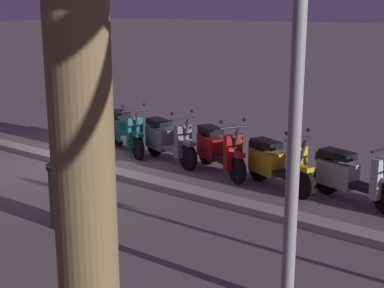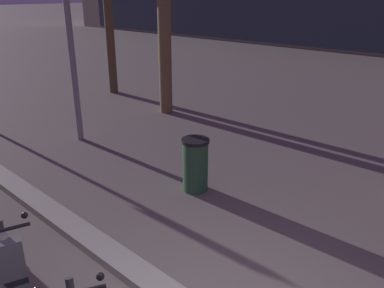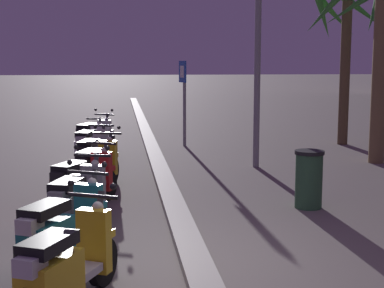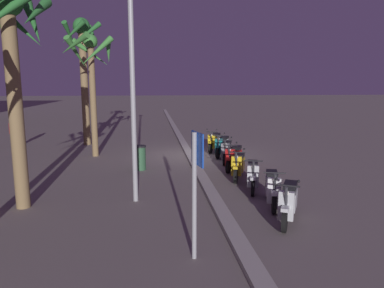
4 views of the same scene
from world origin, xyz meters
TOP-DOWN VIEW (x-y plane):
  - litter_bin at (-2.60, 2.35)m, footprint 0.48×0.48m

SIDE VIEW (x-z plane):
  - litter_bin at x=-2.60m, z-range 0.01..0.96m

